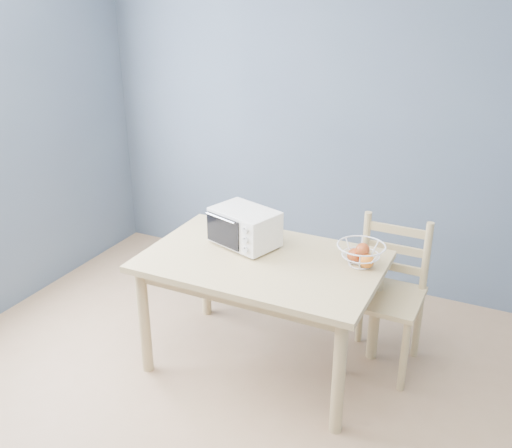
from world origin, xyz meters
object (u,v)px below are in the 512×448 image
at_px(toaster_oven, 243,226).
at_px(dining_chair, 386,297).
at_px(dining_table, 262,274).
at_px(fruit_basket, 361,254).

distance_m(toaster_oven, dining_chair, 0.99).
distance_m(dining_table, fruit_basket, 0.60).
bearing_deg(dining_table, toaster_oven, 146.13).
distance_m(toaster_oven, fruit_basket, 0.75).
bearing_deg(fruit_basket, dining_table, -162.68).
xyz_separation_m(dining_table, dining_chair, (0.68, 0.36, -0.18)).
relative_size(toaster_oven, fruit_basket, 1.38).
height_order(dining_table, dining_chair, dining_chair).
xyz_separation_m(dining_table, fruit_basket, (0.55, 0.17, 0.17)).
distance_m(dining_table, dining_chair, 0.79).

